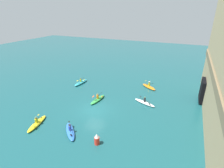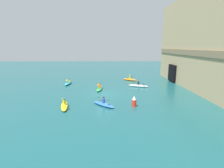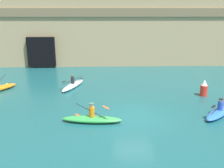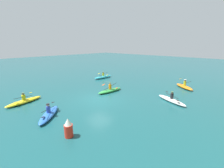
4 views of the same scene
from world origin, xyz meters
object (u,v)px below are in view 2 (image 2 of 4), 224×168
(kayak_yellow, at_px, (64,106))
(kayak_blue, at_px, (104,104))
(kayak_orange, at_px, (130,79))
(kayak_white, at_px, (138,86))
(marker_buoy, at_px, (134,102))
(kayak_green, at_px, (99,88))
(kayak_cyan, at_px, (68,83))

(kayak_yellow, bearing_deg, kayak_blue, 83.31)
(kayak_orange, bearing_deg, kayak_white, -46.80)
(kayak_blue, xyz_separation_m, marker_buoy, (0.36, 3.60, 0.37))
(kayak_yellow, xyz_separation_m, kayak_blue, (-0.42, 4.57, -0.00))
(kayak_orange, relative_size, kayak_green, 0.85)
(kayak_yellow, distance_m, kayak_green, 9.19)
(kayak_yellow, xyz_separation_m, kayak_green, (-8.39, 3.75, 0.01))
(kayak_yellow, relative_size, marker_buoy, 2.85)
(kayak_yellow, relative_size, kayak_orange, 1.19)
(kayak_cyan, bearing_deg, kayak_orange, -70.72)
(kayak_yellow, bearing_deg, marker_buoy, 78.52)
(kayak_white, distance_m, kayak_cyan, 13.10)
(kayak_orange, bearing_deg, kayak_yellow, -84.75)
(kayak_white, bearing_deg, kayak_blue, -99.87)
(kayak_green, xyz_separation_m, kayak_cyan, (-4.58, -6.06, 0.01))
(kayak_white, height_order, marker_buoy, marker_buoy)
(kayak_yellow, xyz_separation_m, kayak_orange, (-16.28, 9.80, 0.02))
(kayak_green, height_order, kayak_white, kayak_green)
(kayak_yellow, distance_m, kayak_cyan, 13.18)
(marker_buoy, bearing_deg, kayak_cyan, -140.96)
(kayak_blue, height_order, marker_buoy, marker_buoy)
(kayak_orange, distance_m, kayak_white, 6.00)
(kayak_cyan, bearing_deg, marker_buoy, -136.96)
(kayak_orange, height_order, kayak_blue, kayak_orange)
(kayak_yellow, height_order, kayak_cyan, kayak_cyan)
(kayak_blue, height_order, kayak_white, kayak_white)
(kayak_orange, relative_size, kayak_cyan, 0.83)
(kayak_white, relative_size, kayak_cyan, 0.96)
(kayak_blue, xyz_separation_m, kayak_cyan, (-12.56, -6.87, 0.02))
(kayak_yellow, height_order, kayak_orange, kayak_orange)
(kayak_orange, distance_m, kayak_green, 9.94)
(kayak_orange, bearing_deg, kayak_green, -91.19)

